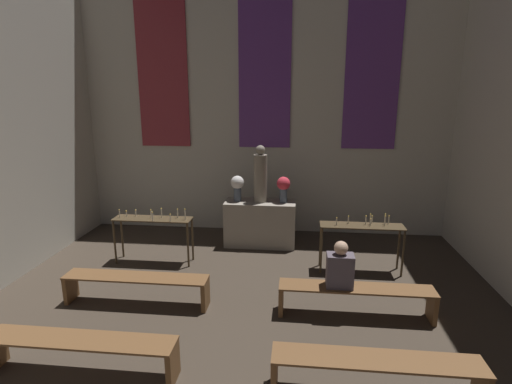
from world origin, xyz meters
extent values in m
cube|color=beige|center=(0.00, 9.56, 2.92)|extent=(7.95, 0.12, 5.85)
cube|color=maroon|center=(-2.16, 9.48, 3.51)|extent=(1.08, 0.03, 3.27)
cube|color=#60337F|center=(0.00, 9.48, 3.51)|extent=(1.08, 0.03, 3.27)
cube|color=#60337F|center=(2.16, 9.48, 3.51)|extent=(1.08, 0.03, 3.27)
cube|color=gray|center=(0.00, 8.60, 0.45)|extent=(1.40, 0.60, 0.90)
cylinder|color=gray|center=(0.00, 8.60, 1.37)|extent=(0.26, 0.26, 0.94)
sphere|color=gray|center=(0.00, 8.60, 1.93)|extent=(0.18, 0.18, 0.18)
cylinder|color=#4C5666|center=(-0.46, 8.60, 1.05)|extent=(0.15, 0.15, 0.29)
sphere|color=silver|center=(-0.46, 8.60, 1.28)|extent=(0.26, 0.26, 0.26)
cylinder|color=#4C5666|center=(0.46, 8.60, 1.05)|extent=(0.15, 0.15, 0.29)
sphere|color=#DB3342|center=(0.46, 8.60, 1.28)|extent=(0.26, 0.26, 0.26)
cube|color=#473823|center=(-1.83, 7.54, 0.82)|extent=(1.40, 0.36, 0.02)
cylinder|color=#473823|center=(-2.50, 7.38, 0.41)|extent=(0.04, 0.04, 0.81)
cylinder|color=#473823|center=(-1.16, 7.38, 0.41)|extent=(0.04, 0.04, 0.81)
cylinder|color=#473823|center=(-2.50, 7.69, 0.41)|extent=(0.04, 0.04, 0.81)
cylinder|color=#473823|center=(-1.16, 7.69, 0.41)|extent=(0.04, 0.04, 0.81)
cylinder|color=silver|center=(-1.39, 7.61, 0.90)|extent=(0.02, 0.02, 0.15)
sphere|color=#F9CC4C|center=(-1.39, 7.61, 0.99)|extent=(0.02, 0.02, 0.02)
cylinder|color=silver|center=(-1.46, 7.40, 0.89)|extent=(0.02, 0.02, 0.12)
sphere|color=#F9CC4C|center=(-1.46, 7.40, 0.96)|extent=(0.02, 0.02, 0.02)
cylinder|color=silver|center=(-2.33, 7.59, 0.88)|extent=(0.02, 0.02, 0.09)
sphere|color=#F9CC4C|center=(-2.33, 7.59, 0.93)|extent=(0.02, 0.02, 0.02)
cylinder|color=silver|center=(-1.22, 7.51, 0.92)|extent=(0.02, 0.02, 0.18)
sphere|color=#F9CC4C|center=(-1.22, 7.51, 1.02)|extent=(0.02, 0.02, 0.02)
cylinder|color=silver|center=(-2.42, 7.50, 0.90)|extent=(0.02, 0.02, 0.14)
sphere|color=#F9CC4C|center=(-2.42, 7.50, 0.98)|extent=(0.02, 0.02, 0.02)
cylinder|color=silver|center=(-1.67, 7.58, 0.91)|extent=(0.02, 0.02, 0.16)
sphere|color=#F9CC4C|center=(-1.67, 7.58, 1.00)|extent=(0.02, 0.02, 0.02)
cylinder|color=silver|center=(-1.77, 7.38, 0.90)|extent=(0.02, 0.02, 0.15)
sphere|color=#F9CC4C|center=(-1.77, 7.38, 0.99)|extent=(0.02, 0.02, 0.02)
cylinder|color=silver|center=(-2.17, 7.63, 0.88)|extent=(0.02, 0.02, 0.10)
sphere|color=#F9CC4C|center=(-2.17, 7.63, 0.94)|extent=(0.02, 0.02, 0.02)
cylinder|color=silver|center=(-1.84, 7.52, 0.90)|extent=(0.02, 0.02, 0.15)
sphere|color=#F9CC4C|center=(-1.84, 7.52, 0.99)|extent=(0.02, 0.02, 0.02)
cube|color=#473823|center=(1.83, 7.54, 0.82)|extent=(1.40, 0.36, 0.02)
cylinder|color=#473823|center=(1.16, 7.38, 0.41)|extent=(0.04, 0.04, 0.81)
cylinder|color=#473823|center=(2.50, 7.38, 0.41)|extent=(0.04, 0.04, 0.81)
cylinder|color=#473823|center=(1.16, 7.69, 0.41)|extent=(0.04, 0.04, 0.81)
cylinder|color=#473823|center=(2.50, 7.69, 0.41)|extent=(0.04, 0.04, 0.81)
cylinder|color=silver|center=(1.40, 7.49, 0.89)|extent=(0.02, 0.02, 0.12)
sphere|color=#F9CC4C|center=(1.40, 7.49, 0.96)|extent=(0.02, 0.02, 0.02)
cylinder|color=silver|center=(1.61, 7.60, 0.89)|extent=(0.02, 0.02, 0.12)
sphere|color=#F9CC4C|center=(1.61, 7.60, 0.96)|extent=(0.02, 0.02, 0.02)
cylinder|color=silver|center=(2.22, 7.65, 0.91)|extent=(0.02, 0.02, 0.16)
sphere|color=#F9CC4C|center=(2.22, 7.65, 1.00)|extent=(0.02, 0.02, 0.02)
cylinder|color=silver|center=(2.29, 7.66, 0.90)|extent=(0.02, 0.02, 0.13)
sphere|color=#F9CC4C|center=(2.29, 7.66, 0.97)|extent=(0.02, 0.02, 0.02)
cylinder|color=silver|center=(1.96, 7.52, 0.89)|extent=(0.02, 0.02, 0.11)
sphere|color=#F9CC4C|center=(1.96, 7.52, 0.95)|extent=(0.02, 0.02, 0.02)
cylinder|color=silver|center=(1.90, 7.58, 0.90)|extent=(0.02, 0.02, 0.14)
sphere|color=#F9CC4C|center=(1.90, 7.58, 0.98)|extent=(0.02, 0.02, 0.02)
cylinder|color=silver|center=(2.20, 7.55, 0.91)|extent=(0.02, 0.02, 0.16)
sphere|color=#F9CC4C|center=(2.20, 7.55, 1.00)|extent=(0.02, 0.02, 0.02)
cylinder|color=silver|center=(2.01, 7.68, 0.89)|extent=(0.02, 0.02, 0.11)
sphere|color=#F9CC4C|center=(2.01, 7.68, 0.95)|extent=(0.02, 0.02, 0.02)
cylinder|color=silver|center=(1.97, 7.60, 0.92)|extent=(0.02, 0.02, 0.17)
sphere|color=#F9CC4C|center=(1.97, 7.60, 1.01)|extent=(0.02, 0.02, 0.02)
cube|color=brown|center=(-1.56, 4.54, 0.42)|extent=(2.10, 0.36, 0.03)
cube|color=brown|center=(-0.54, 4.54, 0.21)|extent=(0.06, 0.32, 0.41)
cube|color=brown|center=(1.56, 4.54, 0.42)|extent=(2.10, 0.36, 0.03)
cube|color=brown|center=(0.54, 4.54, 0.21)|extent=(0.06, 0.32, 0.41)
cube|color=brown|center=(-1.56, 6.05, 0.42)|extent=(2.10, 0.36, 0.03)
cube|color=brown|center=(-2.58, 6.05, 0.21)|extent=(0.06, 0.32, 0.41)
cube|color=brown|center=(-0.54, 6.05, 0.21)|extent=(0.06, 0.32, 0.41)
cube|color=brown|center=(1.56, 6.05, 0.42)|extent=(2.10, 0.36, 0.03)
cube|color=brown|center=(0.54, 6.05, 0.21)|extent=(0.06, 0.32, 0.41)
cube|color=brown|center=(2.58, 6.05, 0.21)|extent=(0.06, 0.32, 0.41)
cube|color=#564C56|center=(1.33, 6.05, 0.67)|extent=(0.36, 0.24, 0.46)
sphere|color=tan|center=(1.33, 6.05, 0.99)|extent=(0.19, 0.19, 0.19)
camera|label=1|loc=(0.73, 0.99, 3.00)|focal=28.00mm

